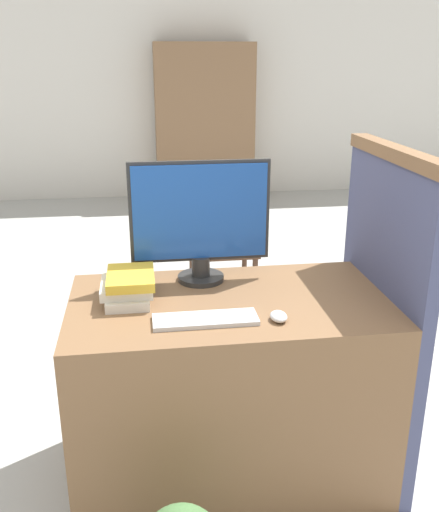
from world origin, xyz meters
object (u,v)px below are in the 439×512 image
at_px(far_chair, 221,232).
at_px(mouse, 279,316).
at_px(keyboard, 205,320).
at_px(book_stack, 128,286).
at_px(monitor, 200,220).

bearing_deg(far_chair, mouse, -141.23).
distance_m(keyboard, book_stack, 0.35).
relative_size(monitor, mouse, 6.79).
xyz_separation_m(monitor, keyboard, (-0.03, -0.39, -0.25)).
relative_size(keyboard, book_stack, 1.43).
bearing_deg(keyboard, monitor, 86.05).
bearing_deg(book_stack, keyboard, -41.18).
height_order(keyboard, mouse, mouse).
relative_size(monitor, book_stack, 2.18).
relative_size(mouse, book_stack, 0.32).
relative_size(monitor, far_chair, 0.63).
xyz_separation_m(book_stack, far_chair, (0.59, 1.68, -0.33)).
height_order(monitor, book_stack, monitor).
height_order(keyboard, far_chair, far_chair).
bearing_deg(monitor, mouse, -61.43).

